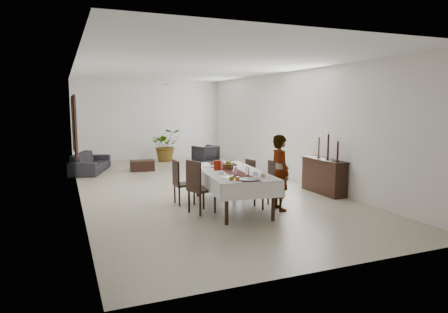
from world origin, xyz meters
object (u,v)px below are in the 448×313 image
at_px(sideboard_body, 324,177).
at_px(sofa, 90,162).
at_px(dining_table_top, 231,172).
at_px(woman, 280,173).
at_px(red_pitcher, 217,165).

height_order(sideboard_body, sofa, sideboard_body).
height_order(dining_table_top, woman, woman).
height_order(red_pitcher, woman, woman).
distance_m(woman, sofa, 7.45).
xyz_separation_m(red_pitcher, woman, (1.13, -0.79, -0.11)).
bearing_deg(sofa, sideboard_body, -118.46).
xyz_separation_m(sideboard_body, sofa, (-5.27, 5.60, -0.10)).
bearing_deg(sofa, woman, -134.36).
bearing_deg(red_pitcher, sideboard_body, 4.07).
bearing_deg(dining_table_top, woman, -28.69).
height_order(woman, sofa, woman).
xyz_separation_m(dining_table_top, red_pitcher, (-0.25, 0.19, 0.15)).
xyz_separation_m(woman, sideboard_body, (1.86, 1.00, -0.39)).
relative_size(woman, sideboard_body, 1.15).
distance_m(woman, sideboard_body, 2.14).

